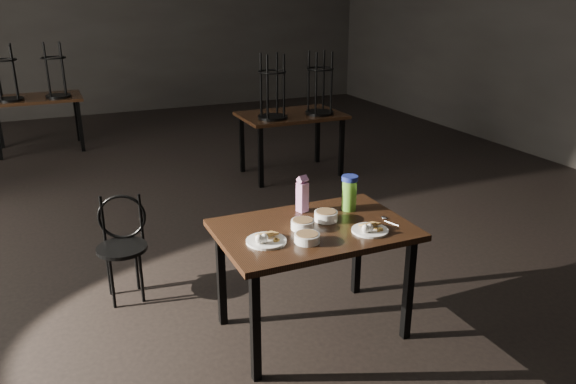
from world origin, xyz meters
name	(u,v)px	position (x,y,z in m)	size (l,w,h in m)	color
main_table	(314,238)	(0.37, -1.73, 0.67)	(1.20, 0.80, 0.75)	black
plate_left	(266,239)	(0.02, -1.82, 0.77)	(0.24, 0.24, 0.08)	white
plate_right	(370,229)	(0.66, -1.93, 0.77)	(0.23, 0.23, 0.07)	white
bowl_near	(303,224)	(0.30, -1.73, 0.78)	(0.15, 0.15, 0.06)	white
bowl_far	(326,216)	(0.49, -1.67, 0.78)	(0.15, 0.15, 0.06)	white
bowl_big	(307,238)	(0.24, -1.91, 0.78)	(0.15, 0.15, 0.05)	white
juice_carton	(302,195)	(0.42, -1.46, 0.87)	(0.08, 0.08, 0.25)	#921A75
water_bottle	(349,193)	(0.72, -1.57, 0.87)	(0.14, 0.14, 0.24)	#71C73A
spoon	(385,218)	(0.85, -1.80, 0.75)	(0.05, 0.17, 0.01)	silver
bentwood_chair	(122,239)	(-0.68, -0.75, 0.45)	(0.39, 0.38, 0.76)	black
bg_table_right	(292,114)	(1.62, 1.36, 0.75)	(1.20, 0.80, 1.48)	black
bg_table_far	(35,97)	(-1.16, 3.79, 0.75)	(1.20, 0.80, 1.48)	black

